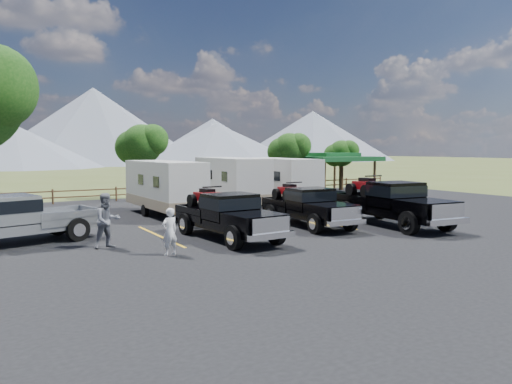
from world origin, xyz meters
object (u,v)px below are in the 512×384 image
pickup_silver (16,219)px  person_a (170,232)px  rig_center (307,205)px  rig_right (391,202)px  trailer_center (231,182)px  rig_left (227,214)px  pavilion (330,158)px  person_b (107,221)px  trailer_left (165,187)px  trailer_right (279,181)px

pickup_silver → person_a: pickup_silver is taller
rig_center → rig_right: rig_right is taller
person_a → trailer_center: bearing=-139.6°
rig_left → trailer_center: size_ratio=0.71×
pavilion → trailer_center: size_ratio=0.72×
rig_center → rig_left: bearing=-163.7°
rig_left → pavilion: bearing=37.7°
person_a → pickup_silver: bearing=-60.6°
pavilion → trailer_center: (-12.05, -5.78, -1.19)m
trailer_center → person_a: bearing=-121.1°
rig_right → rig_left: bearing=179.6°
person_a → person_b: bearing=-69.9°
trailer_left → person_b: 8.61m
rig_left → person_a: (-2.99, -1.73, -0.17)m
pavilion → rig_right: bearing=-119.5°
trailer_center → pickup_silver: size_ratio=1.34×
trailer_left → person_a: 9.99m
rig_center → person_a: bearing=-156.7°
pickup_silver → person_a: bearing=28.1°
pavilion → rig_right: (-8.84, -15.60, -1.67)m
trailer_left → pickup_silver: bearing=-148.1°
rig_right → trailer_center: (-3.21, 9.83, 0.47)m
rig_right → rig_center: bearing=156.4°
trailer_left → trailer_right: size_ratio=0.97×
trailer_left → person_b: bearing=-124.5°
person_b → rig_left: bearing=-16.5°
trailer_right → person_b: bearing=-143.0°
trailer_center → person_b: 12.69m
rig_left → trailer_center: trailer_center is taller
rig_right → trailer_center: bearing=112.9°
rig_left → pickup_silver: bearing=155.2°
rig_center → trailer_right: 8.02m
rig_left → trailer_left: (0.22, 7.70, 0.54)m
trailer_left → trailer_center: (4.63, 1.38, 0.06)m
rig_left → pickup_silver: (-7.25, 2.82, -0.01)m
rig_center → person_a: (-7.65, -2.83, -0.15)m
pickup_silver → person_b: person_b is taller
trailer_center → pavilion: bearing=30.5°
person_b → rig_right: bearing=-15.7°
trailer_center → rig_center: bearing=-86.6°
trailer_left → pickup_silver: (-7.47, -4.88, -0.55)m
pavilion → trailer_right: (-9.05, -6.42, -1.22)m
trailer_left → person_a: trailer_left is taller
rig_center → person_b: person_b is taller
person_a → rig_left: bearing=-163.6°
pavilion → pickup_silver: 27.04m
trailer_center → person_b: size_ratio=4.38×
pavilion → person_a: size_ratio=3.94×
rig_center → rig_right: bearing=-25.5°
trailer_right → pickup_silver: bearing=-155.3°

